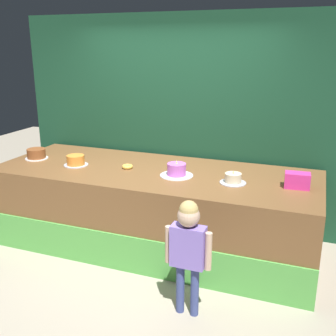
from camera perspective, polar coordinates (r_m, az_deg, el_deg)
ground_plane at (r=4.31m, az=-5.51°, el=-14.43°), size 12.00×12.00×0.00m
stage_platform at (r=4.64m, az=-2.02°, el=-5.68°), size 3.62×1.37×0.90m
curtain_backdrop at (r=5.10m, az=1.28°, el=6.52°), size 4.21×0.08×2.62m
child_figure at (r=3.38m, az=2.89°, el=-10.57°), size 0.41×0.19×1.05m
pink_box at (r=4.12m, az=17.90°, el=-1.69°), size 0.25×0.16×0.15m
donut at (r=4.58m, az=-5.79°, el=0.21°), size 0.13×0.13×0.04m
cake_far_left at (r=5.20m, az=-18.21°, el=1.91°), size 0.28×0.28×0.12m
cake_center_left at (r=4.78m, az=-12.98°, el=1.03°), size 0.28×0.28×0.12m
cake_center_right at (r=4.28m, az=1.23°, el=-0.36°), size 0.36×0.36×0.18m
cake_far_right at (r=4.11m, az=9.23°, el=-1.53°), size 0.27×0.27×0.14m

